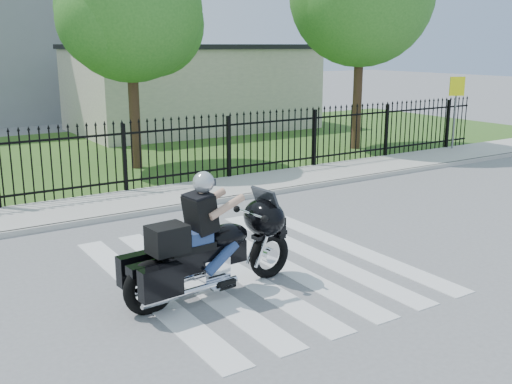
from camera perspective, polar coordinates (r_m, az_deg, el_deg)
ground at (r=10.28m, az=-0.03°, el=-7.11°), size 120.00×120.00×0.00m
crosswalk at (r=10.28m, az=-0.03°, el=-7.07°), size 5.00×5.50×0.01m
sidewalk at (r=14.52m, az=-10.82°, el=-0.83°), size 40.00×2.00×0.12m
curb at (r=13.63m, az=-9.22°, el=-1.73°), size 40.00×0.12×0.12m
grass_strip at (r=21.05m, az=-18.12°, el=3.12°), size 40.00×12.00×0.02m
iron_fence at (r=15.25m, az=-12.40°, el=3.04°), size 26.00×0.04×1.80m
tree_mid at (r=18.36m, az=-11.96°, el=16.65°), size 4.20×4.20×6.78m
building_low at (r=27.05m, az=-6.11°, el=9.68°), size 10.00×6.00×3.50m
building_low_roof at (r=26.98m, az=-6.21°, el=13.60°), size 10.20×6.20×0.20m
motorcycle_rider at (r=8.93m, az=-4.57°, el=-4.99°), size 2.95×1.05×1.95m
traffic_sign at (r=22.08m, az=18.54°, el=8.52°), size 0.51×0.27×2.49m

